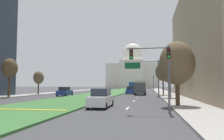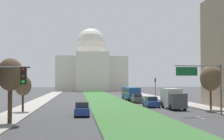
{
  "view_description": "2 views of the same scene",
  "coord_description": "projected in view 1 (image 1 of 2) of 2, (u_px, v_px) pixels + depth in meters",
  "views": [
    {
      "loc": [
        10.3,
        -7.68,
        2.18
      ],
      "look_at": [
        1.47,
        45.46,
        5.79
      ],
      "focal_mm": 35.37,
      "sensor_mm": 36.0,
      "label": 1
    },
    {
      "loc": [
        -6.23,
        -4.71,
        4.34
      ],
      "look_at": [
        -2.02,
        32.3,
        5.75
      ],
      "focal_mm": 47.95,
      "sensor_mm": 36.0,
      "label": 2
    }
  ],
  "objects": [
    {
      "name": "ground_plane",
      "position": [
        119.0,
        91.0,
        77.87
      ],
      "size": [
        307.42,
        307.42,
        0.0
      ],
      "primitive_type": "plane",
      "color": "#3D3D3F"
    },
    {
      "name": "grass_median",
      "position": [
        116.0,
        91.0,
        70.99
      ],
      "size": [
        8.68,
        125.76,
        0.14
      ],
      "primitive_type": "cube",
      "color": "#386B33",
      "rests_on": "ground_plane"
    },
    {
      "name": "median_curb_nose",
      "position": [
        21.0,
        110.0,
        17.94
      ],
      "size": [
        7.81,
        0.5,
        0.04
      ],
      "primitive_type": "cube",
      "color": "gold",
      "rests_on": "grass_median"
    },
    {
      "name": "lane_dashes_right",
      "position": [
        140.0,
        94.0,
        49.67
      ],
      "size": [
        0.16,
        64.26,
        0.01
      ],
      "color": "silver",
      "rests_on": "ground_plane"
    },
    {
      "name": "sidewalk_left",
      "position": [
        66.0,
        92.0,
        66.46
      ],
      "size": [
        4.0,
        125.76,
        0.15
      ],
      "primitive_type": "cube",
      "color": "#9E9991",
      "rests_on": "ground_plane"
    },
    {
      "name": "sidewalk_right",
      "position": [
        163.0,
        92.0,
        61.77
      ],
      "size": [
        4.0,
        125.76,
        0.15
      ],
      "primitive_type": "cube",
      "color": "#9E9991",
      "rests_on": "ground_plane"
    },
    {
      "name": "capitol_building",
      "position": [
        133.0,
        72.0,
        146.52
      ],
      "size": [
        32.35,
        29.24,
        30.81
      ],
      "color": "silver",
      "rests_on": "ground_plane"
    },
    {
      "name": "traffic_light_near_right",
      "position": [
        158.0,
        64.0,
        17.08
      ],
      "size": [
        3.34,
        0.35,
        5.2
      ],
      "color": "#515456",
      "rests_on": "ground_plane"
    },
    {
      "name": "traffic_light_far_right",
      "position": [
        153.0,
        81.0,
        70.35
      ],
      "size": [
        0.28,
        0.35,
        5.2
      ],
      "color": "#515456",
      "rests_on": "ground_plane"
    },
    {
      "name": "overhead_guide_sign",
      "position": [
        145.0,
        71.0,
        39.19
      ],
      "size": [
        6.2,
        0.2,
        6.5
      ],
      "color": "#515456",
      "rests_on": "ground_plane"
    },
    {
      "name": "street_tree_right_near",
      "position": [
        177.0,
        63.0,
        21.95
      ],
      "size": [
        3.49,
        3.49,
        6.52
      ],
      "color": "#4C3823",
      "rests_on": "ground_plane"
    },
    {
      "name": "street_tree_left_mid",
      "position": [
        10.0,
        69.0,
        37.45
      ],
      "size": [
        2.63,
        2.63,
        6.67
      ],
      "color": "#4C3823",
      "rests_on": "ground_plane"
    },
    {
      "name": "street_tree_right_mid",
      "position": [
        169.0,
        73.0,
        34.4
      ],
      "size": [
        2.63,
        2.63,
        5.76
      ],
      "color": "#4C3823",
      "rests_on": "ground_plane"
    },
    {
      "name": "street_tree_left_far",
      "position": [
        39.0,
        78.0,
        48.89
      ],
      "size": [
        2.28,
        2.28,
        5.2
      ],
      "color": "#4C3823",
      "rests_on": "ground_plane"
    },
    {
      "name": "street_tree_right_far",
      "position": [
        163.0,
        72.0,
        44.01
      ],
      "size": [
        3.01,
        3.01,
        6.69
      ],
      "color": "#4C3823",
      "rests_on": "ground_plane"
    },
    {
      "name": "sedan_lead_stopped",
      "position": [
        101.0,
        99.0,
        21.05
      ],
      "size": [
        1.82,
        4.38,
        1.82
      ],
      "color": "silver",
      "rests_on": "ground_plane"
    },
    {
      "name": "sedan_midblock",
      "position": [
        65.0,
        92.0,
        42.49
      ],
      "size": [
        1.97,
        4.16,
        1.77
      ],
      "color": "navy",
      "rests_on": "ground_plane"
    },
    {
      "name": "sedan_distant",
      "position": [
        130.0,
        90.0,
        52.16
      ],
      "size": [
        2.03,
        4.57,
        1.76
      ],
      "color": "navy",
      "rests_on": "ground_plane"
    },
    {
      "name": "sedan_far_horizon",
      "position": [
        132.0,
        89.0,
        62.01
      ],
      "size": [
        1.95,
        4.27,
        1.81
      ],
      "color": "#4C5156",
      "rests_on": "ground_plane"
    },
    {
      "name": "sedan_very_far",
      "position": [
        143.0,
        89.0,
        77.5
      ],
      "size": [
        2.09,
        4.53,
        1.8
      ],
      "color": "brown",
      "rests_on": "ground_plane"
    },
    {
      "name": "box_truck_delivery",
      "position": [
        140.0,
        87.0,
        47.93
      ],
      "size": [
        2.4,
        6.4,
        3.2
      ],
      "color": "#4C5156",
      "rests_on": "ground_plane"
    },
    {
      "name": "city_bus",
      "position": [
        134.0,
        86.0,
        70.29
      ],
      "size": [
        2.62,
        11.0,
        2.95
      ],
      "color": "#1E4C8C",
      "rests_on": "ground_plane"
    }
  ]
}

